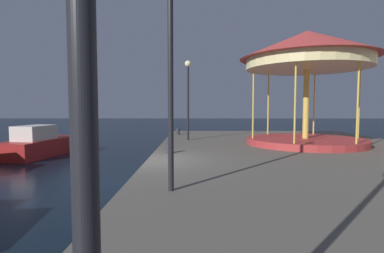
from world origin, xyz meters
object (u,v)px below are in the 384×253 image
carousel (307,60)px  lamp_post_far_end (188,86)px  motorboat_red (40,144)px  lamp_post_mid_promenade (170,47)px  bollard_north (169,148)px  bollard_center (178,132)px

carousel → lamp_post_far_end: carousel is taller
motorboat_red → lamp_post_mid_promenade: size_ratio=1.09×
carousel → bollard_north: bearing=-155.9°
lamp_post_mid_promenade → bollard_center: 13.59m
carousel → bollard_north: carousel is taller
lamp_post_far_end → motorboat_red: bearing=-175.6°
carousel → lamp_post_mid_promenade: (-5.90, -8.08, -0.98)m
bollard_north → bollard_center: bearing=90.6°
lamp_post_mid_promenade → lamp_post_far_end: size_ratio=1.04×
carousel → motorboat_red: bearing=174.3°
motorboat_red → lamp_post_mid_promenade: 12.68m
lamp_post_far_end → bollard_center: lamp_post_far_end is taller
carousel → lamp_post_far_end: size_ratio=1.47×
carousel → bollard_center: (-6.49, 5.20, -3.84)m
carousel → lamp_post_mid_promenade: bearing=-126.1°
lamp_post_far_end → bollard_north: size_ratio=10.88×
lamp_post_far_end → bollard_center: bearing=103.0°
motorboat_red → lamp_post_mid_promenade: (7.81, -9.44, 3.24)m
bollard_north → lamp_post_mid_promenade: bearing=-84.4°
lamp_post_far_end → bollard_center: (-0.74, 3.22, -2.77)m
lamp_post_mid_promenade → motorboat_red: bearing=129.6°
lamp_post_far_end → bollard_center: size_ratio=10.88×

